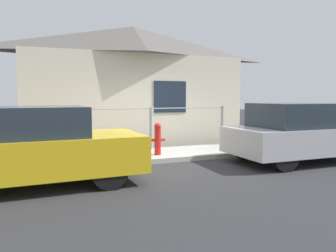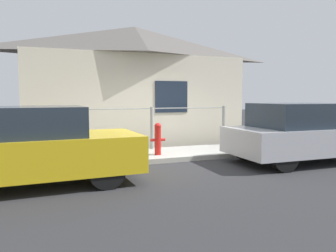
{
  "view_description": "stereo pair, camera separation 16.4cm",
  "coord_description": "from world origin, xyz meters",
  "px_view_note": "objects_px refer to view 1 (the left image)",
  "views": [
    {
      "loc": [
        -3.13,
        -7.43,
        1.63
      ],
      "look_at": [
        0.02,
        0.3,
        0.9
      ],
      "focal_mm": 35.0,
      "sensor_mm": 36.0,
      "label": 1
    },
    {
      "loc": [
        -2.98,
        -7.49,
        1.63
      ],
      "look_at": [
        0.02,
        0.3,
        0.9
      ],
      "focal_mm": 35.0,
      "sensor_mm": 36.0,
      "label": 2
    }
  ],
  "objects_px": {
    "car_right": "(299,133)",
    "car_left": "(30,147)",
    "fire_hydrant": "(158,138)",
    "potted_plant_near_hydrant": "(138,142)"
  },
  "relations": [
    {
      "from": "car_left",
      "to": "car_right",
      "type": "height_order",
      "value": "car_right"
    },
    {
      "from": "car_right",
      "to": "potted_plant_near_hydrant",
      "type": "relative_size",
      "value": 6.94
    },
    {
      "from": "car_left",
      "to": "car_right",
      "type": "relative_size",
      "value": 1.08
    },
    {
      "from": "potted_plant_near_hydrant",
      "to": "car_right",
      "type": "bearing_deg",
      "value": -29.44
    },
    {
      "from": "fire_hydrant",
      "to": "potted_plant_near_hydrant",
      "type": "relative_size",
      "value": 1.59
    },
    {
      "from": "car_left",
      "to": "car_right",
      "type": "distance_m",
      "value": 6.26
    },
    {
      "from": "car_left",
      "to": "fire_hydrant",
      "type": "distance_m",
      "value": 3.46
    },
    {
      "from": "fire_hydrant",
      "to": "potted_plant_near_hydrant",
      "type": "distance_m",
      "value": 0.61
    },
    {
      "from": "fire_hydrant",
      "to": "car_left",
      "type": "bearing_deg",
      "value": -152.03
    },
    {
      "from": "car_right",
      "to": "car_left",
      "type": "bearing_deg",
      "value": -179.01
    }
  ]
}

